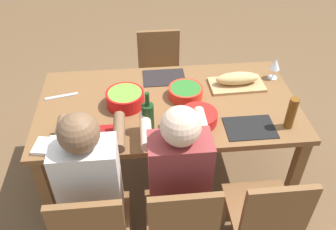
{
  "coord_description": "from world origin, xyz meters",
  "views": [
    {
      "loc": [
        -0.19,
        -1.95,
        2.25
      ],
      "look_at": [
        0.0,
        0.0,
        0.63
      ],
      "focal_mm": 37.79,
      "sensor_mm": 36.0,
      "label": 1
    }
  ],
  "objects_px": {
    "chair_far_center": "(160,72)",
    "serving_bowl_greens": "(186,91)",
    "chair_near_center": "(181,223)",
    "chair_near_left": "(94,230)",
    "dining_table": "(168,112)",
    "wine_glass": "(275,65)",
    "beer_bottle": "(291,113)",
    "bread_loaf": "(237,78)",
    "napkin_stack": "(46,146)",
    "serving_bowl_fruit": "(199,117)",
    "serving_bowl_salad": "(125,98)",
    "cutting_board": "(236,85)",
    "diner_near_center": "(178,173)",
    "wine_bottle": "(148,117)",
    "chair_near_right": "(266,215)",
    "diner_near_left": "(91,180)",
    "cup_near_center": "(172,120)"
  },
  "relations": [
    {
      "from": "serving_bowl_greens",
      "to": "serving_bowl_salad",
      "type": "bearing_deg",
      "value": -172.1
    },
    {
      "from": "serving_bowl_greens",
      "to": "serving_bowl_fruit",
      "type": "height_order",
      "value": "serving_bowl_fruit"
    },
    {
      "from": "serving_bowl_fruit",
      "to": "wine_bottle",
      "type": "bearing_deg",
      "value": -171.4
    },
    {
      "from": "chair_near_left",
      "to": "diner_near_center",
      "type": "xyz_separation_m",
      "value": [
        0.5,
        0.18,
        0.21
      ]
    },
    {
      "from": "chair_near_center",
      "to": "diner_near_left",
      "type": "bearing_deg",
      "value": 159.76
    },
    {
      "from": "beer_bottle",
      "to": "wine_glass",
      "type": "xyz_separation_m",
      "value": [
        0.09,
        0.56,
        0.01
      ]
    },
    {
      "from": "chair_far_center",
      "to": "serving_bowl_fruit",
      "type": "bearing_deg",
      "value": -80.05
    },
    {
      "from": "beer_bottle",
      "to": "serving_bowl_salad",
      "type": "bearing_deg",
      "value": 162.41
    },
    {
      "from": "chair_near_right",
      "to": "serving_bowl_fruit",
      "type": "xyz_separation_m",
      "value": [
        -0.32,
        0.58,
        0.3
      ]
    },
    {
      "from": "chair_near_center",
      "to": "cup_near_center",
      "type": "xyz_separation_m",
      "value": [
        0.0,
        0.55,
        0.3
      ]
    },
    {
      "from": "serving_bowl_salad",
      "to": "beer_bottle",
      "type": "distance_m",
      "value": 1.09
    },
    {
      "from": "chair_near_left",
      "to": "cup_near_center",
      "type": "xyz_separation_m",
      "value": [
        0.5,
        0.55,
        0.3
      ]
    },
    {
      "from": "cutting_board",
      "to": "napkin_stack",
      "type": "relative_size",
      "value": 2.86
    },
    {
      "from": "serving_bowl_salad",
      "to": "cutting_board",
      "type": "relative_size",
      "value": 0.65
    },
    {
      "from": "cup_near_center",
      "to": "napkin_stack",
      "type": "distance_m",
      "value": 0.79
    },
    {
      "from": "dining_table",
      "to": "chair_far_center",
      "type": "relative_size",
      "value": 2.13
    },
    {
      "from": "chair_near_center",
      "to": "wine_glass",
      "type": "distance_m",
      "value": 1.38
    },
    {
      "from": "chair_far_center",
      "to": "serving_bowl_salad",
      "type": "bearing_deg",
      "value": -110.41
    },
    {
      "from": "chair_far_center",
      "to": "chair_near_right",
      "type": "bearing_deg",
      "value": -72.66
    },
    {
      "from": "dining_table",
      "to": "diner_near_left",
      "type": "xyz_separation_m",
      "value": [
        -0.5,
        -0.61,
        0.04
      ]
    },
    {
      "from": "bread_loaf",
      "to": "wine_bottle",
      "type": "height_order",
      "value": "wine_bottle"
    },
    {
      "from": "diner_near_left",
      "to": "cutting_board",
      "type": "distance_m",
      "value": 1.29
    },
    {
      "from": "chair_far_center",
      "to": "napkin_stack",
      "type": "bearing_deg",
      "value": -123.41
    },
    {
      "from": "dining_table",
      "to": "wine_glass",
      "type": "distance_m",
      "value": 0.89
    },
    {
      "from": "serving_bowl_fruit",
      "to": "wine_glass",
      "type": "distance_m",
      "value": 0.8
    },
    {
      "from": "chair_near_right",
      "to": "bread_loaf",
      "type": "height_order",
      "value": "same"
    },
    {
      "from": "bread_loaf",
      "to": "chair_near_right",
      "type": "bearing_deg",
      "value": -91.81
    },
    {
      "from": "cup_near_center",
      "to": "serving_bowl_fruit",
      "type": "bearing_deg",
      "value": 8.11
    },
    {
      "from": "dining_table",
      "to": "cutting_board",
      "type": "relative_size",
      "value": 4.53
    },
    {
      "from": "serving_bowl_greens",
      "to": "bread_loaf",
      "type": "distance_m",
      "value": 0.41
    },
    {
      "from": "chair_far_center",
      "to": "beer_bottle",
      "type": "distance_m",
      "value": 1.39
    },
    {
      "from": "serving_bowl_greens",
      "to": "diner_near_center",
      "type": "bearing_deg",
      "value": -100.96
    },
    {
      "from": "chair_near_center",
      "to": "chair_near_left",
      "type": "bearing_deg",
      "value": 180.0
    },
    {
      "from": "cup_near_center",
      "to": "beer_bottle",
      "type": "bearing_deg",
      "value": -5.84
    },
    {
      "from": "serving_bowl_salad",
      "to": "cutting_board",
      "type": "xyz_separation_m",
      "value": [
        0.82,
        0.15,
        -0.05
      ]
    },
    {
      "from": "serving_bowl_salad",
      "to": "serving_bowl_fruit",
      "type": "distance_m",
      "value": 0.53
    },
    {
      "from": "diner_near_center",
      "to": "napkin_stack",
      "type": "distance_m",
      "value": 0.81
    },
    {
      "from": "diner_near_left",
      "to": "bread_loaf",
      "type": "bearing_deg",
      "value": 37.0
    },
    {
      "from": "chair_near_center",
      "to": "serving_bowl_greens",
      "type": "relative_size",
      "value": 3.48
    },
    {
      "from": "wine_glass",
      "to": "chair_near_center",
      "type": "bearing_deg",
      "value": -128.79
    },
    {
      "from": "chair_near_left",
      "to": "cup_near_center",
      "type": "distance_m",
      "value": 0.8
    },
    {
      "from": "diner_near_left",
      "to": "serving_bowl_salad",
      "type": "height_order",
      "value": "diner_near_left"
    },
    {
      "from": "serving_bowl_greens",
      "to": "bread_loaf",
      "type": "xyz_separation_m",
      "value": [
        0.4,
        0.09,
        0.02
      ]
    },
    {
      "from": "dining_table",
      "to": "wine_bottle",
      "type": "bearing_deg",
      "value": -119.01
    },
    {
      "from": "chair_near_left",
      "to": "chair_near_center",
      "type": "distance_m",
      "value": 0.5
    },
    {
      "from": "serving_bowl_greens",
      "to": "dining_table",
      "type": "bearing_deg",
      "value": -153.65
    },
    {
      "from": "cutting_board",
      "to": "dining_table",
      "type": "bearing_deg",
      "value": -163.21
    },
    {
      "from": "chair_far_center",
      "to": "serving_bowl_greens",
      "type": "height_order",
      "value": "chair_far_center"
    },
    {
      "from": "chair_near_center",
      "to": "bread_loaf",
      "type": "xyz_separation_m",
      "value": [
        0.53,
        0.96,
        0.32
      ]
    },
    {
      "from": "serving_bowl_greens",
      "to": "chair_near_center",
      "type": "bearing_deg",
      "value": -98.67
    }
  ]
}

